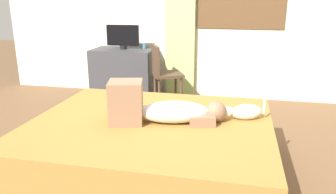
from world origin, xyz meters
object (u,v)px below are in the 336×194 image
object	(u,v)px
tv_monitor	(123,37)
person_lying	(162,109)
cat	(244,112)
desk	(124,74)
bed	(151,149)
cup	(144,46)
chair_by_desk	(163,71)

from	to	relation	value
tv_monitor	person_lying	bearing A→B (deg)	-63.30
cat	desk	size ratio (longest dim) A/B	0.38
tv_monitor	desk	bearing A→B (deg)	180.00
bed	cup	xyz separation A→B (m)	(-0.72, 2.28, 0.53)
cup	chair_by_desk	distance (m)	0.64
desk	chair_by_desk	size ratio (longest dim) A/B	1.05
person_lying	cup	bearing A→B (deg)	109.64
desk	tv_monitor	world-z (taller)	tv_monitor
desk	cup	world-z (taller)	cup
cat	cup	xyz separation A→B (m)	(-1.46, 2.09, 0.21)
desk	bed	bearing A→B (deg)	-65.19
cat	tv_monitor	distance (m)	2.65
person_lying	desk	distance (m)	2.44
bed	person_lying	bearing A→B (deg)	-4.19
person_lying	tv_monitor	size ratio (longest dim) A/B	1.95
bed	person_lying	xyz separation A→B (m)	(0.09, -0.01, 0.37)
cup	chair_by_desk	size ratio (longest dim) A/B	0.09
desk	cup	xyz separation A→B (m)	(0.28, 0.11, 0.41)
cat	chair_by_desk	distance (m)	1.97
bed	cup	size ratio (longest dim) A/B	25.34
tv_monitor	cup	bearing A→B (deg)	22.19
cat	person_lying	bearing A→B (deg)	-162.94
bed	cat	size ratio (longest dim) A/B	5.77
cat	chair_by_desk	size ratio (longest dim) A/B	0.40
bed	cup	distance (m)	2.45
person_lying	cup	size ratio (longest dim) A/B	11.92
cup	chair_by_desk	xyz separation A→B (m)	(0.39, -0.43, -0.27)
cat	desk	world-z (taller)	desk
bed	cup	world-z (taller)	cup
person_lying	chair_by_desk	size ratio (longest dim) A/B	1.09
cup	desk	bearing A→B (deg)	-157.86
desk	cup	size ratio (longest dim) A/B	11.43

